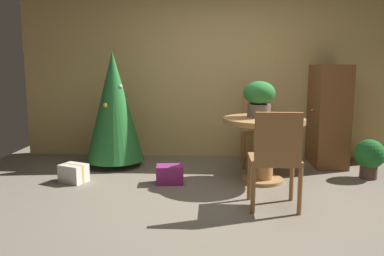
# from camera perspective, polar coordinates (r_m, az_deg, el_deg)

# --- Properties ---
(ground_plane) EXTENTS (6.60, 6.60, 0.00)m
(ground_plane) POSITION_cam_1_polar(r_m,az_deg,el_deg) (3.94, 4.96, -11.40)
(ground_plane) COLOR #756B5B
(back_wall_panel) EXTENTS (6.00, 0.10, 2.60)m
(back_wall_panel) POSITION_cam_1_polar(r_m,az_deg,el_deg) (5.89, 4.49, 8.37)
(back_wall_panel) COLOR tan
(back_wall_panel) RESTS_ON ground_plane
(round_dining_table) EXTENTS (0.96, 0.96, 0.77)m
(round_dining_table) POSITION_cam_1_polar(r_m,az_deg,el_deg) (4.69, 10.37, -1.48)
(round_dining_table) COLOR #B27F4C
(round_dining_table) RESTS_ON ground_plane
(flower_vase) EXTENTS (0.37, 0.37, 0.43)m
(flower_vase) POSITION_cam_1_polar(r_m,az_deg,el_deg) (4.69, 9.76, 4.49)
(flower_vase) COLOR #665B51
(flower_vase) RESTS_ON round_dining_table
(wooden_chair_near) EXTENTS (0.48, 0.43, 0.96)m
(wooden_chair_near) POSITION_cam_1_polar(r_m,az_deg,el_deg) (3.78, 12.12, -3.81)
(wooden_chair_near) COLOR #9E6B3D
(wooden_chair_near) RESTS_ON ground_plane
(wooden_chair_far) EXTENTS (0.41, 0.39, 1.01)m
(wooden_chair_far) POSITION_cam_1_polar(r_m,az_deg,el_deg) (5.47, 9.35, 0.48)
(wooden_chair_far) COLOR #9E6B3D
(wooden_chair_far) RESTS_ON ground_plane
(holiday_tree) EXTENTS (0.78, 0.78, 1.56)m
(holiday_tree) POSITION_cam_1_polar(r_m,az_deg,el_deg) (5.40, -11.33, 3.08)
(holiday_tree) COLOR brown
(holiday_tree) RESTS_ON ground_plane
(gift_box_cream) EXTENTS (0.36, 0.32, 0.22)m
(gift_box_cream) POSITION_cam_1_polar(r_m,az_deg,el_deg) (4.89, -16.89, -6.32)
(gift_box_cream) COLOR silver
(gift_box_cream) RESTS_ON ground_plane
(gift_box_purple) EXTENTS (0.33, 0.25, 0.22)m
(gift_box_purple) POSITION_cam_1_polar(r_m,az_deg,el_deg) (4.64, -3.24, -6.78)
(gift_box_purple) COLOR #9E287A
(gift_box_purple) RESTS_ON ground_plane
(wooden_cabinet) EXTENTS (0.45, 0.71, 1.39)m
(wooden_cabinet) POSITION_cam_1_polar(r_m,az_deg,el_deg) (5.70, 19.26, 1.74)
(wooden_cabinet) COLOR brown
(wooden_cabinet) RESTS_ON ground_plane
(potted_plant) EXTENTS (0.36, 0.36, 0.49)m
(potted_plant) POSITION_cam_1_polar(r_m,az_deg,el_deg) (5.25, 24.48, -3.78)
(potted_plant) COLOR #4C382D
(potted_plant) RESTS_ON ground_plane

